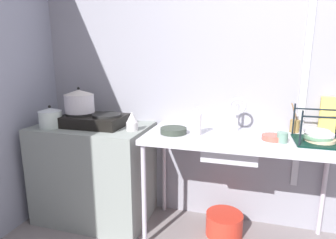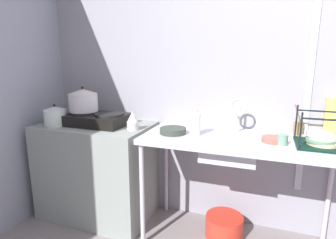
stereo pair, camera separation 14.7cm
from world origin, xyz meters
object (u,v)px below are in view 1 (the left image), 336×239
pot_on_left_burner (79,101)px  utensil_jar (294,126)px  cup_by_rack (282,137)px  cereal_box (332,116)px  small_bowl_on_drainboard (273,137)px  bucket_on_floor (224,224)px  stove (94,120)px  pot_beside_stove (51,118)px  frying_pan (174,131)px  dish_rack (319,137)px  bottle_by_sink (196,124)px  percolator (132,121)px  sink_basin (230,147)px  faucet (238,108)px

pot_on_left_burner → utensil_jar: bearing=8.0°
cup_by_rack → cereal_box: (0.38, 0.32, 0.11)m
small_bowl_on_drainboard → bucket_on_floor: bearing=168.2°
utensil_jar → stove: bearing=-171.3°
pot_beside_stove → frying_pan: 1.06m
dish_rack → bottle_by_sink: (-0.85, -0.03, 0.05)m
stove → percolator: bearing=-8.2°
cereal_box → frying_pan: bearing=-158.1°
pot_beside_stove → utensil_jar: (1.96, 0.40, -0.03)m
pot_on_left_burner → stove: bearing=-0.0°
frying_pan → dish_rack: size_ratio=0.65×
frying_pan → bucket_on_floor: frying_pan is taller
pot_on_left_burner → bottle_by_sink: size_ratio=1.25×
sink_basin → bucket_on_floor: 0.71m
stove → bottle_by_sink: bearing=-2.8°
cup_by_rack → bucket_on_floor: cup_by_rack is taller
faucet → cup_by_rack: size_ratio=3.74×
bottle_by_sink → percolator: bearing=-178.7°
dish_rack → stove: bearing=179.7°
utensil_jar → small_bowl_on_drainboard: bearing=-122.8°
bottle_by_sink → frying_pan: bearing=-177.1°
bucket_on_floor → small_bowl_on_drainboard: bearing=-11.8°
cup_by_rack → bucket_on_floor: size_ratio=0.24×
bottle_by_sink → bucket_on_floor: size_ratio=0.67×
frying_pan → small_bowl_on_drainboard: frying_pan is taller
pot_on_left_burner → faucet: size_ratio=0.92×
bottle_by_sink → cereal_box: 1.03m
pot_beside_stove → bucket_on_floor: pot_beside_stove is taller
cup_by_rack → cereal_box: cereal_box is taller
stove → cereal_box: bearing=7.6°
faucet → bottle_by_sink: size_ratio=1.37×
stove → sink_basin: stove is taller
faucet → small_bowl_on_drainboard: faucet is taller
small_bowl_on_drainboard → utensil_jar: size_ratio=0.66×
faucet → utensil_jar: (0.44, 0.11, -0.13)m
pot_beside_stove → sink_basin: pot_beside_stove is taller
cup_by_rack → small_bowl_on_drainboard: cup_by_rack is taller
stove → small_bowl_on_drainboard: 1.46m
cup_by_rack → small_bowl_on_drainboard: size_ratio=0.48×
dish_rack → bottle_by_sink: 0.86m
sink_basin → dish_rack: (0.59, 0.02, 0.12)m
percolator → faucet: (0.82, 0.19, 0.11)m
sink_basin → dish_rack: 0.60m
faucet → pot_beside_stove: bearing=-169.4°
faucet → small_bowl_on_drainboard: 0.35m
sink_basin → frying_pan: bearing=-177.4°
dish_rack → percolator: bearing=-178.1°
bottle_by_sink → bucket_on_floor: bearing=19.1°
cup_by_rack → cereal_box: size_ratio=0.26×
utensil_jar → bucket_on_floor: (-0.49, -0.21, -0.83)m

